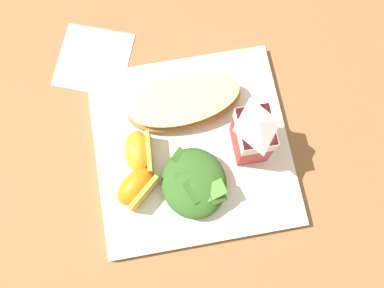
{
  "coord_description": "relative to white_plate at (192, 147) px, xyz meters",
  "views": [
    {
      "loc": [
        0.16,
        -0.03,
        0.61
      ],
      "look_at": [
        0.0,
        0.0,
        0.03
      ],
      "focal_mm": 39.31,
      "sensor_mm": 36.0,
      "label": 1
    }
  ],
  "objects": [
    {
      "name": "cheesy_pizza_bread",
      "position": [
        -0.06,
        0.0,
        0.03
      ],
      "size": [
        0.1,
        0.18,
        0.04
      ],
      "color": "#A87038",
      "rests_on": "white_plate"
    },
    {
      "name": "milk_carton",
      "position": [
        0.01,
        0.08,
        0.07
      ],
      "size": [
        0.06,
        0.05,
        0.11
      ],
      "color": "#B7332D",
      "rests_on": "white_plate"
    },
    {
      "name": "orange_wedge_middle",
      "position": [
        0.05,
        -0.09,
        0.03
      ],
      "size": [
        0.07,
        0.07,
        0.04
      ],
      "color": "orange",
      "rests_on": "white_plate"
    },
    {
      "name": "ground",
      "position": [
        0.0,
        0.0,
        -0.01
      ],
      "size": [
        3.0,
        3.0,
        0.0
      ],
      "primitive_type": "plane",
      "color": "olive"
    },
    {
      "name": "white_plate",
      "position": [
        0.0,
        0.0,
        0.0
      ],
      "size": [
        0.28,
        0.28,
        0.02
      ],
      "primitive_type": "cube",
      "color": "white",
      "rests_on": "ground"
    },
    {
      "name": "orange_wedge_front",
      "position": [
        0.0,
        -0.08,
        0.03
      ],
      "size": [
        0.06,
        0.04,
        0.04
      ],
      "color": "orange",
      "rests_on": "white_plate"
    },
    {
      "name": "green_salad_pile",
      "position": [
        0.06,
        -0.01,
        0.03
      ],
      "size": [
        0.1,
        0.09,
        0.04
      ],
      "color": "#336023",
      "rests_on": "white_plate"
    },
    {
      "name": "paper_napkin",
      "position": [
        -0.17,
        -0.13,
        -0.01
      ],
      "size": [
        0.14,
        0.14,
        0.0
      ],
      "primitive_type": "cube",
      "rotation": [
        0.0,
        0.0,
        -0.36
      ],
      "color": "white",
      "rests_on": "ground"
    }
  ]
}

